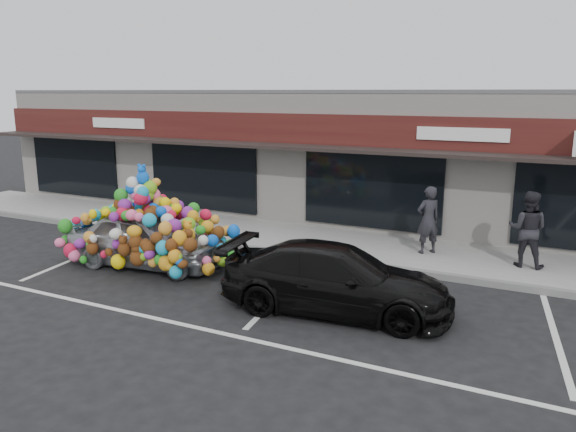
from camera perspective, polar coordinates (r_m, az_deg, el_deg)
The scene contains 12 objects.
ground at distance 13.68m, azimuth -11.34°, elevation -5.86°, with size 90.00×90.00×0.00m, color black.
shop_building at distance 20.40m, azimuth 3.14°, elevation 6.63°, with size 24.00×7.20×4.31m.
sidewalk at distance 16.85m, azimuth -3.00°, elevation -1.86°, with size 26.00×3.00×0.15m, color gray.
kerb at distance 15.60m, azimuth -5.72°, elevation -3.08°, with size 26.00×0.18×0.16m, color slate.
parking_stripe_left at distance 15.91m, azimuth -20.06°, elevation -3.76°, with size 0.12×4.40×0.01m, color silver.
parking_stripe_mid at distance 12.40m, azimuth -0.38°, elevation -7.54°, with size 0.12×4.40×0.01m, color silver.
parking_stripe_right at distance 11.21m, azimuth 25.55°, elevation -11.08°, with size 0.12×4.40×0.01m, color silver.
lane_line at distance 10.82m, azimuth -10.39°, elevation -10.84°, with size 14.00×0.12×0.01m, color silver.
toy_car at distance 14.29m, azimuth -14.21°, elevation -1.68°, with size 2.91×4.45×2.49m.
black_sedan at distance 11.12m, azimuth 4.91°, elevation -6.40°, with size 4.55×1.85×1.32m, color black.
pedestrian_a at distance 14.87m, azimuth 14.05°, elevation -0.38°, with size 0.64×0.42×1.76m, color black.
pedestrian_b at distance 14.48m, azimuth 23.17°, elevation -1.24°, with size 0.89×0.69×1.83m, color black.
Camera 1 is at (8.09, -10.17, 4.26)m, focal length 35.00 mm.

